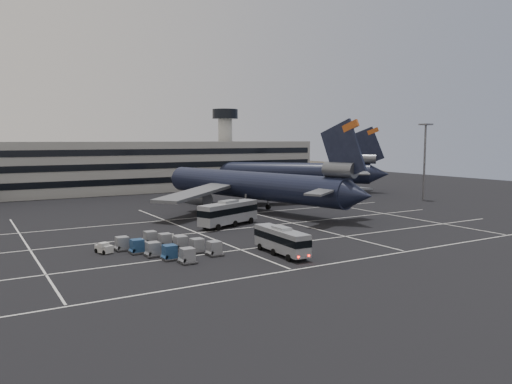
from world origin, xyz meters
TOP-DOWN VIEW (x-y plane):
  - ground at (0.00, 0.00)m, footprint 260.00×260.00m
  - lane_markings at (0.95, 0.72)m, footprint 90.00×55.62m
  - terminal at (-2.95, 71.14)m, footprint 125.00×26.00m
  - hills at (17.99, 170.00)m, footprint 352.00×180.00m
  - lightpole_right at (58.00, 15.00)m, footprint 2.40×2.40m
  - trijet_main at (14.03, 21.32)m, footprint 46.13×57.09m
  - trijet_far at (43.01, 50.93)m, footprint 44.30×44.98m
  - bus_near at (-2.88, -15.01)m, footprint 2.88×10.23m
  - bus_far at (1.06, 6.97)m, footprint 12.53×7.32m
  - tug_a at (-21.97, -2.75)m, footprint 2.10×2.60m
  - tug_b at (-12.30, -0.82)m, footprint 2.05×2.34m
  - uld_cluster at (-14.98, -6.68)m, footprint 11.73×15.42m

SIDE VIEW (x-z plane):
  - hills at x=17.99m, z-range -34.07..9.93m
  - ground at x=0.00m, z-range 0.00..0.00m
  - lane_markings at x=0.95m, z-range 0.00..0.01m
  - tug_b at x=-12.30m, z-range -0.07..1.22m
  - tug_a at x=-21.97m, z-range -0.08..1.37m
  - uld_cluster at x=-14.98m, z-range -0.02..1.79m
  - bus_near at x=-2.88m, z-range 0.17..3.75m
  - bus_far at x=1.06m, z-range 0.21..4.58m
  - trijet_main at x=14.03m, z-range -3.79..14.29m
  - trijet_far at x=43.01m, z-range -3.61..14.47m
  - terminal at x=-2.95m, z-range -5.07..18.93m
  - lightpole_right at x=58.00m, z-range 2.68..20.95m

